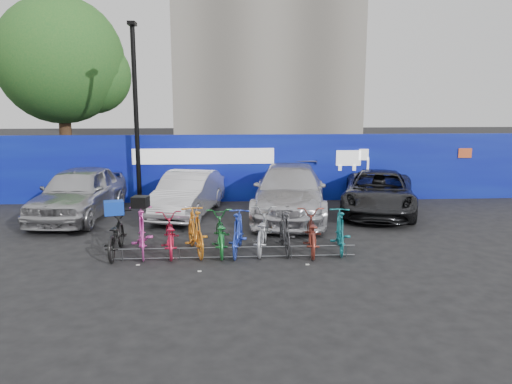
{
  "coord_description": "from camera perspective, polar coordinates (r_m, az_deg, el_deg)",
  "views": [
    {
      "loc": [
        -0.2,
        -11.71,
        3.7
      ],
      "look_at": [
        0.63,
        2.0,
        1.09
      ],
      "focal_mm": 35.0,
      "sensor_mm": 36.0,
      "label": 1
    }
  ],
  "objects": [
    {
      "name": "car_3",
      "position": [
        16.65,
        13.83,
        -0.03
      ],
      "size": [
        3.53,
        5.25,
        1.34
      ],
      "primitive_type": "imported",
      "rotation": [
        0.0,
        0.0,
        -0.3
      ],
      "color": "black",
      "rests_on": "ground"
    },
    {
      "name": "bike_rack",
      "position": [
        11.66,
        -2.33,
        -6.89
      ],
      "size": [
        5.6,
        0.03,
        0.3
      ],
      "color": "#595B60",
      "rests_on": "ground"
    },
    {
      "name": "car_1",
      "position": [
        15.96,
        -7.84,
        -0.21
      ],
      "size": [
        2.35,
        4.38,
        1.37
      ],
      "primitive_type": "imported",
      "rotation": [
        0.0,
        0.0,
        -0.23
      ],
      "color": "silver",
      "rests_on": "ground"
    },
    {
      "name": "bike_9",
      "position": [
        12.31,
        9.59,
        -4.36
      ],
      "size": [
        0.73,
        1.78,
        1.03
      ],
      "primitive_type": "imported",
      "rotation": [
        0.0,
        0.0,
        2.99
      ],
      "color": "#15757D",
      "rests_on": "ground"
    },
    {
      "name": "bike_6",
      "position": [
        12.21,
        0.68,
        -4.42
      ],
      "size": [
        0.97,
        1.99,
        1.0
      ],
      "primitive_type": "imported",
      "rotation": [
        0.0,
        0.0,
        2.98
      ],
      "color": "#9FA1A7",
      "rests_on": "ground"
    },
    {
      "name": "cargo_topcase",
      "position": [
        12.05,
        -13.07,
        -1.1
      ],
      "size": [
        0.42,
        0.39,
        0.27
      ],
      "primitive_type": "cube",
      "rotation": [
        0.0,
        0.0,
        -0.2
      ],
      "color": "black",
      "rests_on": "bike_1"
    },
    {
      "name": "bike_5",
      "position": [
        11.96,
        -2.09,
        -4.63
      ],
      "size": [
        0.73,
        1.8,
        1.05
      ],
      "primitive_type": "imported",
      "rotation": [
        0.0,
        0.0,
        3.0
      ],
      "color": "#233CB9",
      "rests_on": "ground"
    },
    {
      "name": "car_0",
      "position": [
        16.37,
        -19.58,
        -0.05
      ],
      "size": [
        2.37,
        4.88,
        1.6
      ],
      "primitive_type": "imported",
      "rotation": [
        0.0,
        0.0,
        -0.1
      ],
      "color": "#A8A8AC",
      "rests_on": "ground"
    },
    {
      "name": "lamppost",
      "position": [
        17.38,
        -13.56,
        9.07
      ],
      "size": [
        0.25,
        0.5,
        6.11
      ],
      "color": "black",
      "rests_on": "ground"
    },
    {
      "name": "hoarding",
      "position": [
        17.88,
        -2.75,
        2.74
      ],
      "size": [
        22.0,
        0.18,
        2.4
      ],
      "color": "#0A0C8E",
      "rests_on": "ground"
    },
    {
      "name": "bike_2",
      "position": [
        12.17,
        -9.88,
        -4.8
      ],
      "size": [
        0.85,
        1.84,
        0.93
      ],
      "primitive_type": "imported",
      "rotation": [
        0.0,
        0.0,
        3.28
      ],
      "color": "red",
      "rests_on": "ground"
    },
    {
      "name": "bike_7",
      "position": [
        12.13,
        3.31,
        -4.51
      ],
      "size": [
        0.51,
        1.69,
        1.01
      ],
      "primitive_type": "imported",
      "rotation": [
        0.0,
        0.0,
        3.16
      ],
      "color": "#2A2A2D",
      "rests_on": "ground"
    },
    {
      "name": "bike_1",
      "position": [
        12.21,
        -12.93,
        -4.34
      ],
      "size": [
        0.87,
        1.97,
        1.14
      ],
      "primitive_type": "imported",
      "rotation": [
        0.0,
        0.0,
        3.32
      ],
      "color": "#DC43AC",
      "rests_on": "ground"
    },
    {
      "name": "bike_8",
      "position": [
        12.16,
        6.34,
        -4.58
      ],
      "size": [
        0.87,
        1.95,
        0.99
      ],
      "primitive_type": "imported",
      "rotation": [
        0.0,
        0.0,
        3.03
      ],
      "color": "maroon",
      "rests_on": "ground"
    },
    {
      "name": "bike_0",
      "position": [
        12.34,
        -15.78,
        -4.7
      ],
      "size": [
        0.74,
        1.9,
        0.99
      ],
      "primitive_type": "imported",
      "rotation": [
        0.0,
        0.0,
        3.18
      ],
      "color": "black",
      "rests_on": "ground"
    },
    {
      "name": "ground",
      "position": [
        12.28,
        -2.38,
        -6.77
      ],
      "size": [
        100.0,
        100.0,
        0.0
      ],
      "primitive_type": "plane",
      "color": "black",
      "rests_on": "ground"
    },
    {
      "name": "tree",
      "position": [
        22.78,
        -20.82,
        13.54
      ],
      "size": [
        5.4,
        5.2,
        7.8
      ],
      "color": "#382314",
      "rests_on": "ground"
    },
    {
      "name": "bike_4",
      "position": [
        12.09,
        -4.15,
        -4.7
      ],
      "size": [
        0.73,
        1.86,
        0.96
      ],
      "primitive_type": "imported",
      "rotation": [
        0.0,
        0.0,
        3.19
      ],
      "color": "#1C7D32",
      "rests_on": "ground"
    },
    {
      "name": "car_2",
      "position": [
        15.73,
        3.86,
        0.08
      ],
      "size": [
        2.97,
        5.68,
        1.57
      ],
      "primitive_type": "imported",
      "rotation": [
        0.0,
        0.0,
        -0.15
      ],
      "color": "silver",
      "rests_on": "ground"
    },
    {
      "name": "bike_3",
      "position": [
        12.05,
        -6.94,
        -4.44
      ],
      "size": [
        0.95,
        1.91,
        1.11
      ],
      "primitive_type": "imported",
      "rotation": [
        0.0,
        0.0,
        3.38
      ],
      "color": "orange",
      "rests_on": "ground"
    },
    {
      "name": "cargo_crate",
      "position": [
        12.19,
        -15.94,
        -1.75
      ],
      "size": [
        0.51,
        0.44,
        0.32
      ],
      "primitive_type": "cube",
      "rotation": [
        0.0,
        0.0,
        0.26
      ],
      "color": "#0E36B2",
      "rests_on": "bike_0"
    }
  ]
}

